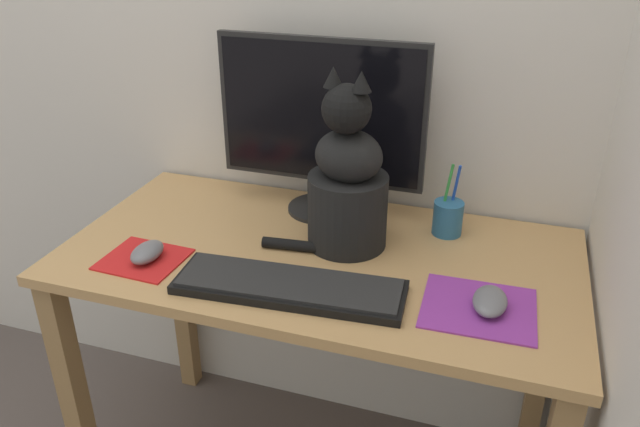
# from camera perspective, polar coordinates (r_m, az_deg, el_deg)

# --- Properties ---
(wall_back) EXTENTS (7.00, 0.04, 2.50)m
(wall_back) POSITION_cam_1_polar(r_m,az_deg,el_deg) (1.57, 3.87, 18.59)
(wall_back) COLOR beige
(wall_back) RESTS_ON ground_plane
(desk) EXTENTS (1.17, 0.60, 0.75)m
(desk) POSITION_cam_1_polar(r_m,az_deg,el_deg) (1.49, -0.08, -7.57)
(desk) COLOR tan
(desk) RESTS_ON ground_plane
(monitor) EXTENTS (0.52, 0.17, 0.44)m
(monitor) POSITION_cam_1_polar(r_m,az_deg,el_deg) (1.52, 0.07, 8.48)
(monitor) COLOR black
(monitor) RESTS_ON desk
(keyboard) EXTENTS (0.48, 0.18, 0.02)m
(keyboard) POSITION_cam_1_polar(r_m,az_deg,el_deg) (1.29, -2.81, -6.65)
(keyboard) COLOR black
(keyboard) RESTS_ON desk
(mousepad_left) EXTENTS (0.18, 0.16, 0.00)m
(mousepad_left) POSITION_cam_1_polar(r_m,az_deg,el_deg) (1.45, -15.84, -4.04)
(mousepad_left) COLOR red
(mousepad_left) RESTS_ON desk
(mousepad_right) EXTENTS (0.22, 0.20, 0.00)m
(mousepad_right) POSITION_cam_1_polar(r_m,az_deg,el_deg) (1.28, 14.30, -8.36)
(mousepad_right) COLOR purple
(mousepad_right) RESTS_ON desk
(computer_mouse_left) EXTENTS (0.06, 0.10, 0.04)m
(computer_mouse_left) POSITION_cam_1_polar(r_m,az_deg,el_deg) (1.43, -15.52, -3.43)
(computer_mouse_left) COLOR slate
(computer_mouse_left) RESTS_ON mousepad_left
(computer_mouse_right) EXTENTS (0.07, 0.11, 0.03)m
(computer_mouse_right) POSITION_cam_1_polar(r_m,az_deg,el_deg) (1.27, 15.28, -7.74)
(computer_mouse_right) COLOR slate
(computer_mouse_right) RESTS_ON mousepad_right
(cat) EXTENTS (0.29, 0.22, 0.41)m
(cat) POSITION_cam_1_polar(r_m,az_deg,el_deg) (1.39, 2.49, 2.74)
(cat) COLOR black
(cat) RESTS_ON desk
(pen_cup) EXTENTS (0.07, 0.07, 0.17)m
(pen_cup) POSITION_cam_1_polar(r_m,az_deg,el_deg) (1.51, 11.61, -0.33)
(pen_cup) COLOR #286089
(pen_cup) RESTS_ON desk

